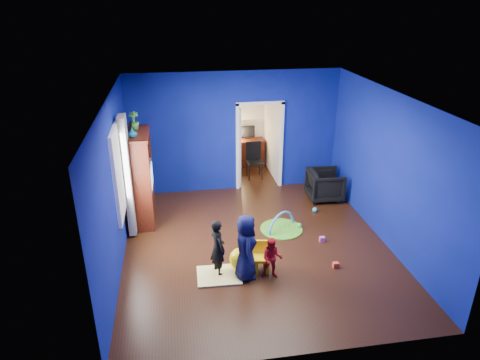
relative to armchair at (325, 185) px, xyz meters
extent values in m
cube|color=black|center=(-2.00, -1.81, -0.36)|extent=(5.00, 5.50, 0.01)
cube|color=white|center=(-2.00, -1.81, 2.54)|extent=(5.00, 5.50, 0.01)
cube|color=navy|center=(-2.00, 0.94, 1.09)|extent=(5.00, 0.02, 2.90)
cube|color=navy|center=(-2.00, -4.56, 1.09)|extent=(5.00, 0.02, 2.90)
cube|color=navy|center=(-4.50, -1.81, 1.09)|extent=(0.02, 5.50, 2.90)
cube|color=navy|center=(0.50, -1.81, 1.09)|extent=(0.02, 5.50, 2.90)
imported|color=black|center=(0.00, 0.00, 0.00)|extent=(0.82, 0.80, 0.71)
imported|color=black|center=(-2.82, -2.53, 0.16)|extent=(0.37, 0.44, 1.04)
imported|color=#10183D|center=(-2.37, -2.71, 0.23)|extent=(0.39, 0.58, 1.17)
imported|color=#B41F13|center=(-1.93, -2.80, 0.02)|extent=(0.42, 0.37, 0.75)
imported|color=#0B545C|center=(-4.22, -0.67, 1.70)|extent=(0.20, 0.20, 0.19)
imported|color=#36812E|center=(-4.22, -0.15, 1.79)|extent=(0.24, 0.24, 0.37)
cube|color=#3B1209|center=(-4.22, -0.37, 0.62)|extent=(0.58, 1.14, 1.96)
cube|color=silver|center=(-4.18, -0.37, 0.66)|extent=(0.46, 0.70, 0.54)
cube|color=#F2E07A|center=(-2.82, -2.63, -0.34)|extent=(0.77, 0.62, 0.03)
sphere|color=yellow|center=(-2.42, -2.46, -0.16)|extent=(0.39, 0.39, 0.39)
cube|color=yellow|center=(-2.08, -2.60, -0.11)|extent=(0.32, 0.32, 0.50)
cylinder|color=green|center=(-1.37, -1.25, -0.34)|extent=(0.87, 0.87, 0.02)
torus|color=#3F8CD8|center=(-1.37, -1.25, -0.34)|extent=(0.67, 0.49, 0.78)
cube|color=white|center=(-4.49, -1.46, 1.19)|extent=(0.03, 0.95, 1.55)
cube|color=slate|center=(-4.37, -0.91, 0.89)|extent=(0.14, 0.42, 2.40)
cube|color=white|center=(-1.40, 0.94, 0.69)|extent=(1.16, 0.10, 2.10)
cube|color=#3D140A|center=(-1.40, 2.45, 0.02)|extent=(0.88, 0.44, 0.75)
cube|color=black|center=(-1.40, 2.57, 0.59)|extent=(0.40, 0.05, 0.32)
sphere|color=#FFD88C|center=(-1.68, 2.51, 0.57)|extent=(0.14, 0.14, 0.14)
cube|color=black|center=(-1.40, 1.49, 0.10)|extent=(0.40, 0.40, 0.92)
cube|color=white|center=(-1.40, 2.56, 1.66)|extent=(0.88, 0.24, 0.04)
cube|color=#F33F28|center=(-0.74, -2.71, -0.31)|extent=(0.10, 0.08, 0.10)
sphere|color=#2594D4|center=(-0.43, -0.62, -0.30)|extent=(0.11, 0.11, 0.11)
sphere|color=green|center=(-0.98, -1.24, -0.30)|extent=(0.11, 0.11, 0.11)
cube|color=#C74AB5|center=(-0.69, -1.84, -0.31)|extent=(0.10, 0.08, 0.10)
camera|label=1|loc=(-3.44, -8.72, 4.13)|focal=32.00mm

